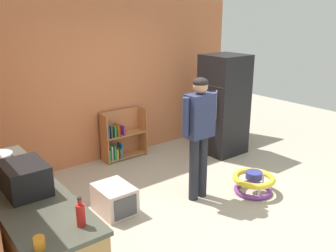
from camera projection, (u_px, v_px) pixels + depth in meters
The scene contains 13 objects.
ground_plane at pixel (203, 206), 4.85m from camera, with size 12.00×12.00×0.00m, color #B4AA95.
back_wall at pixel (112, 81), 6.20m from camera, with size 5.20×0.06×2.70m, color #C97247.
kitchen_counter at pixel (27, 227), 3.58m from camera, with size 0.65×2.36×0.90m.
refrigerator at pixel (224, 105), 6.50m from camera, with size 0.73×0.68×1.78m.
bookshelf at pixel (120, 138), 6.36m from camera, with size 0.80×0.28×0.85m.
standing_person at pixel (199, 128), 4.79m from camera, with size 0.57×0.22×1.69m.
baby_walker at pixel (253, 182), 5.18m from camera, with size 0.60×0.60×0.32m.
pet_carrier at pixel (115, 199), 4.67m from camera, with size 0.42×0.55×0.36m.
microwave at pixel (25, 178), 3.30m from camera, with size 0.37×0.48×0.28m.
banana_bunch at pixel (11, 159), 4.02m from camera, with size 0.12×0.16×0.04m.
ketchup_bottle at pixel (81, 214), 2.79m from camera, with size 0.07×0.07×0.25m.
orange_cup at pixel (39, 243), 2.53m from camera, with size 0.08×0.08×0.10m, color orange.
red_cup at pixel (33, 165), 3.82m from camera, with size 0.08×0.08×0.10m, color red.
Camera 1 is at (-3.02, -3.10, 2.49)m, focal length 38.85 mm.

